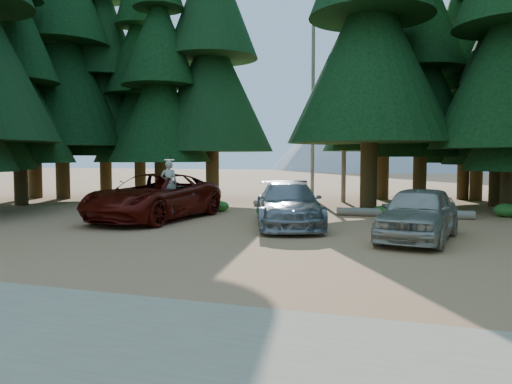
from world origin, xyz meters
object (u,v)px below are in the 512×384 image
(silver_minivan_right, at_px, (418,213))
(frisbee_player, at_px, (169,183))
(log_left, at_px, (175,208))
(log_mid, at_px, (280,205))
(silver_minivan_center, at_px, (288,204))
(red_pickup, at_px, (154,197))
(log_right, at_px, (403,213))

(silver_minivan_right, distance_m, frisbee_player, 9.06)
(log_left, xyz_separation_m, log_mid, (4.17, 2.61, -0.00))
(silver_minivan_center, distance_m, log_left, 7.04)
(red_pickup, xyz_separation_m, silver_minivan_center, (5.34, -0.19, -0.12))
(red_pickup, bearing_deg, silver_minivan_center, 2.39)
(red_pickup, height_order, silver_minivan_center, red_pickup)
(silver_minivan_right, relative_size, log_mid, 1.41)
(silver_minivan_center, bearing_deg, log_right, 28.07)
(red_pickup, distance_m, log_left, 3.40)
(silver_minivan_right, bearing_deg, red_pickup, 179.51)
(log_left, bearing_deg, log_right, 0.87)
(frisbee_player, height_order, log_right, frisbee_player)
(log_right, bearing_deg, frisbee_player, -156.55)
(frisbee_player, height_order, log_mid, frisbee_player)
(silver_minivan_right, distance_m, log_left, 11.55)
(log_left, bearing_deg, red_pickup, -78.64)
(red_pickup, bearing_deg, log_right, 26.91)
(silver_minivan_right, relative_size, log_right, 0.87)
(red_pickup, distance_m, frisbee_player, 0.93)
(log_left, relative_size, log_right, 0.73)
(silver_minivan_center, xyz_separation_m, log_left, (-6.12, 3.42, -0.63))
(silver_minivan_center, relative_size, silver_minivan_right, 1.15)
(log_left, bearing_deg, log_mid, 29.94)
(silver_minivan_right, bearing_deg, log_left, 164.27)
(log_mid, bearing_deg, silver_minivan_right, -25.97)
(log_left, xyz_separation_m, log_right, (9.83, 0.52, 0.03))
(log_right, bearing_deg, silver_minivan_right, -85.86)
(silver_minivan_center, xyz_separation_m, silver_minivan_right, (4.27, -1.59, 0.01))
(red_pickup, bearing_deg, log_mid, 64.28)
(red_pickup, relative_size, log_right, 1.21)
(silver_minivan_right, distance_m, log_right, 5.59)
(red_pickup, relative_size, silver_minivan_center, 1.20)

